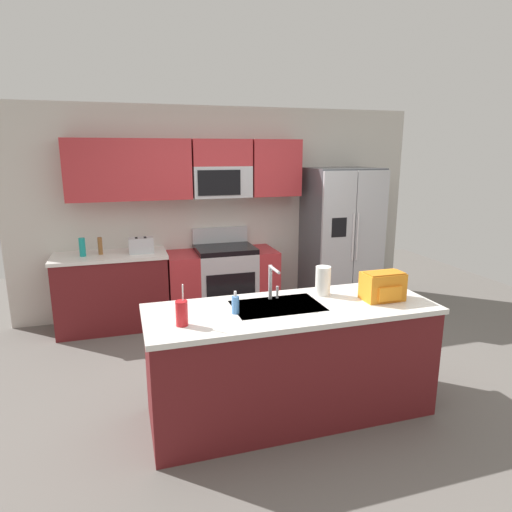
# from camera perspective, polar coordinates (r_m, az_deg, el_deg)

# --- Properties ---
(ground_plane) EXTENTS (9.00, 9.00, 0.00)m
(ground_plane) POSITION_cam_1_polar(r_m,az_deg,el_deg) (4.23, 2.71, -15.83)
(ground_plane) COLOR #66605B
(ground_plane) RESTS_ON ground
(kitchen_wall_unit) EXTENTS (5.20, 0.43, 2.60)m
(kitchen_wall_unit) POSITION_cam_1_polar(r_m,az_deg,el_deg) (5.69, -5.62, 7.37)
(kitchen_wall_unit) COLOR beige
(kitchen_wall_unit) RESTS_ON ground
(back_counter) EXTENTS (1.28, 0.63, 0.90)m
(back_counter) POSITION_cam_1_polar(r_m,az_deg,el_deg) (5.51, -17.96, -4.29)
(back_counter) COLOR maroon
(back_counter) RESTS_ON ground
(range_oven) EXTENTS (1.36, 0.61, 1.10)m
(range_oven) POSITION_cam_1_polar(r_m,az_deg,el_deg) (5.64, -4.33, -3.35)
(range_oven) COLOR #B7BABF
(range_oven) RESTS_ON ground
(refrigerator) EXTENTS (0.90, 0.76, 1.85)m
(refrigerator) POSITION_cam_1_polar(r_m,az_deg,el_deg) (6.00, 10.83, 2.21)
(refrigerator) COLOR #4C4F54
(refrigerator) RESTS_ON ground
(island_counter) EXTENTS (2.23, 0.81, 0.90)m
(island_counter) POSITION_cam_1_polar(r_m,az_deg,el_deg) (3.60, 4.47, -13.17)
(island_counter) COLOR maroon
(island_counter) RESTS_ON ground
(toaster) EXTENTS (0.28, 0.16, 0.18)m
(toaster) POSITION_cam_1_polar(r_m,az_deg,el_deg) (5.33, -14.56, 1.35)
(toaster) COLOR #B7BABF
(toaster) RESTS_ON back_counter
(pepper_mill) EXTENTS (0.05, 0.05, 0.20)m
(pepper_mill) POSITION_cam_1_polar(r_m,az_deg,el_deg) (5.38, -19.40, 1.22)
(pepper_mill) COLOR brown
(pepper_mill) RESTS_ON back_counter
(bottle_teal) EXTENTS (0.07, 0.07, 0.21)m
(bottle_teal) POSITION_cam_1_polar(r_m,az_deg,el_deg) (5.36, -21.43, 1.06)
(bottle_teal) COLOR teal
(bottle_teal) RESTS_ON back_counter
(sink_faucet) EXTENTS (0.09, 0.21, 0.28)m
(sink_faucet) POSITION_cam_1_polar(r_m,az_deg,el_deg) (3.51, 2.09, -3.06)
(sink_faucet) COLOR #B7BABF
(sink_faucet) RESTS_ON island_counter
(drink_cup_red) EXTENTS (0.08, 0.08, 0.29)m
(drink_cup_red) POSITION_cam_1_polar(r_m,az_deg,el_deg) (3.07, -9.52, -7.25)
(drink_cup_red) COLOR red
(drink_cup_red) RESTS_ON island_counter
(soap_dispenser) EXTENTS (0.06, 0.06, 0.17)m
(soap_dispenser) POSITION_cam_1_polar(r_m,az_deg,el_deg) (3.26, -2.66, -6.24)
(soap_dispenser) COLOR #4C8CD8
(soap_dispenser) RESTS_ON island_counter
(paper_towel_roll) EXTENTS (0.12, 0.12, 0.24)m
(paper_towel_roll) POSITION_cam_1_polar(r_m,az_deg,el_deg) (3.69, 8.60, -3.17)
(paper_towel_roll) COLOR white
(paper_towel_roll) RESTS_ON island_counter
(backpack) EXTENTS (0.32, 0.22, 0.23)m
(backpack) POSITION_cam_1_polar(r_m,az_deg,el_deg) (3.67, 16.00, -3.68)
(backpack) COLOR orange
(backpack) RESTS_ON island_counter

